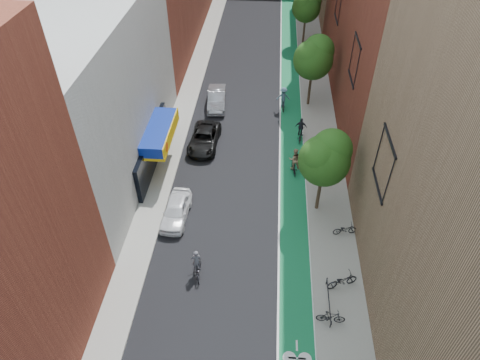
% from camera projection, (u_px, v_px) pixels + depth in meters
% --- Properties ---
extents(ground, '(160.00, 160.00, 0.00)m').
position_uv_depth(ground, '(222.00, 335.00, 22.99)').
color(ground, black).
rests_on(ground, ground).
extents(bike_lane, '(2.00, 68.00, 0.01)m').
position_uv_depth(bike_lane, '(291.00, 94.00, 42.25)').
color(bike_lane, '#136D32').
rests_on(bike_lane, ground).
extents(sidewalk_left, '(2.00, 68.00, 0.15)m').
position_uv_depth(sidewalk_left, '(190.00, 89.00, 42.77)').
color(sidewalk_left, gray).
rests_on(sidewalk_left, ground).
extents(sidewalk_right, '(3.00, 68.00, 0.15)m').
position_uv_depth(sidewalk_right, '(316.00, 94.00, 42.06)').
color(sidewalk_right, gray).
rests_on(sidewalk_right, ground).
extents(building_left_white, '(8.00, 20.00, 12.00)m').
position_uv_depth(building_left_white, '(86.00, 96.00, 30.16)').
color(building_left_white, silver).
rests_on(building_left_white, ground).
extents(tree_near, '(3.40, 3.36, 6.42)m').
position_uv_depth(tree_near, '(325.00, 157.00, 27.11)').
color(tree_near, '#332619').
rests_on(tree_near, ground).
extents(tree_mid, '(3.55, 3.53, 6.74)m').
position_uv_depth(tree_mid, '(314.00, 57.00, 37.45)').
color(tree_mid, '#332619').
rests_on(tree_mid, ground).
extents(tree_far, '(3.30, 3.25, 6.21)m').
position_uv_depth(tree_far, '(307.00, 5.00, 48.20)').
color(tree_far, '#332619').
rests_on(tree_far, ground).
extents(parked_car_white, '(1.79, 4.12, 1.38)m').
position_uv_depth(parked_car_white, '(176.00, 210.00, 29.11)').
color(parked_car_white, white).
rests_on(parked_car_white, ground).
extents(parked_car_black, '(2.48, 5.01, 1.37)m').
position_uv_depth(parked_car_black, '(204.00, 139.00, 35.39)').
color(parked_car_black, black).
rests_on(parked_car_black, ground).
extents(parked_car_silver, '(1.94, 4.70, 1.51)m').
position_uv_depth(parked_car_silver, '(217.00, 98.00, 40.10)').
color(parked_car_silver, gray).
rests_on(parked_car_silver, ground).
extents(cyclist_lead, '(1.04, 1.90, 2.01)m').
position_uv_depth(cyclist_lead, '(197.00, 267.00, 25.56)').
color(cyclist_lead, black).
rests_on(cyclist_lead, ground).
extents(cyclist_lane_near, '(0.97, 1.66, 2.16)m').
position_uv_depth(cyclist_lane_near, '(294.00, 162.00, 32.61)').
color(cyclist_lane_near, black).
rests_on(cyclist_lane_near, ground).
extents(cyclist_lane_mid, '(1.02, 1.92, 2.01)m').
position_uv_depth(cyclist_lane_mid, '(301.00, 132.00, 36.04)').
color(cyclist_lane_mid, black).
rests_on(cyclist_lane_mid, ground).
extents(cyclist_lane_far, '(1.27, 1.68, 2.22)m').
position_uv_depth(cyclist_lane_far, '(283.00, 99.00, 39.44)').
color(cyclist_lane_far, black).
rests_on(cyclist_lane_far, ground).
extents(parked_bike_near, '(2.02, 1.33, 1.01)m').
position_uv_depth(parked_bike_near, '(342.00, 281.00, 24.84)').
color(parked_bike_near, black).
rests_on(parked_bike_near, sidewalk_right).
extents(parked_bike_mid, '(1.60, 0.50, 0.95)m').
position_uv_depth(parked_bike_mid, '(331.00, 317.00, 23.10)').
color(parked_bike_mid, black).
rests_on(parked_bike_mid, sidewalk_right).
extents(parked_bike_far, '(1.67, 0.86, 0.84)m').
position_uv_depth(parked_bike_far, '(345.00, 229.00, 27.96)').
color(parked_bike_far, black).
rests_on(parked_bike_far, sidewalk_right).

